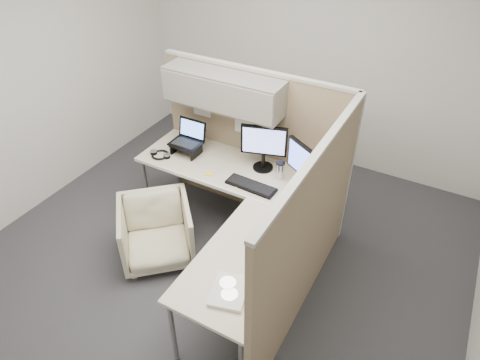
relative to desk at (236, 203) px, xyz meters
The scene contains 18 objects.
ground 0.71m from the desk, 134.71° to the right, with size 4.50×4.50×0.00m, color #2F2E33.
partition_back 0.88m from the desk, 115.90° to the left, with size 2.00×0.36×1.63m.
partition_right 0.81m from the desk, 13.96° to the right, with size 0.07×2.03×1.63m.
desk is the anchor object (origin of this frame).
office_chair 0.84m from the desk, 152.39° to the right, with size 0.66×0.62×0.68m, color beige.
monitor_left 0.63m from the desk, 90.10° to the left, with size 0.43×0.20×0.47m.
monitor_right 0.69m from the desk, 41.35° to the left, with size 0.39×0.26×0.47m.
laptop_station 0.93m from the desk, 151.87° to the left, with size 0.31×0.27×0.33m.
keyboard 0.23m from the desk, 79.88° to the left, with size 0.48×0.16×0.02m, color black.
mouse 0.44m from the desk, 15.93° to the left, with size 0.11×0.07×0.04m, color black.
travel_mug 0.54m from the desk, 65.89° to the left, with size 0.08×0.08×0.18m.
soda_can_green 0.61m from the desk, 15.30° to the left, with size 0.07×0.07×0.12m, color #1E3FA5.
soda_can_silver 0.57m from the desk, 32.99° to the left, with size 0.07×0.07×0.12m, color #B21E1E.
sticky_note_b 0.22m from the desk, 116.36° to the left, with size 0.08×0.08×0.01m, color yellow.
sticky_note_a 0.47m from the desk, 153.08° to the left, with size 0.08×0.08×0.01m, color yellow.
headphones 1.05m from the desk, 167.13° to the left, with size 0.23×0.19×0.03m.
paper_stack 1.04m from the desk, 63.06° to the right, with size 0.31×0.36×0.03m.
desk_clock 0.65m from the desk, 40.33° to the right, with size 0.07×0.09×0.09m.
Camera 1 is at (1.59, -2.44, 3.14)m, focal length 32.00 mm.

